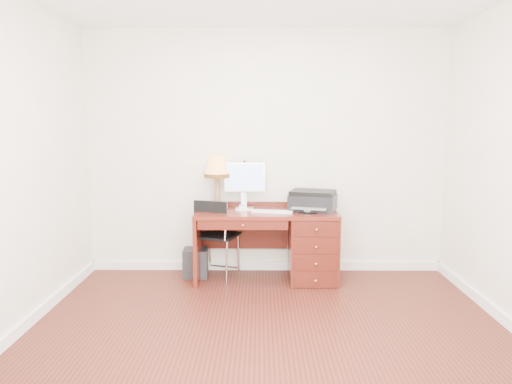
{
  "coord_description": "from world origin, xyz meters",
  "views": [
    {
      "loc": [
        -0.07,
        -3.83,
        1.7
      ],
      "look_at": [
        -0.11,
        1.2,
        0.98
      ],
      "focal_mm": 35.0,
      "sensor_mm": 36.0,
      "label": 1
    }
  ],
  "objects_px": {
    "leg_lamp": "(217,170)",
    "chair": "(217,231)",
    "equipment_box": "(196,262)",
    "monitor": "(245,180)",
    "phone": "(243,204)",
    "desk": "(296,242)",
    "printer": "(313,200)"
  },
  "relations": [
    {
      "from": "chair",
      "to": "equipment_box",
      "type": "distance_m",
      "value": 0.45
    },
    {
      "from": "phone",
      "to": "equipment_box",
      "type": "distance_m",
      "value": 0.84
    },
    {
      "from": "printer",
      "to": "leg_lamp",
      "type": "relative_size",
      "value": 0.98
    },
    {
      "from": "printer",
      "to": "leg_lamp",
      "type": "bearing_deg",
      "value": -169.5
    },
    {
      "from": "monitor",
      "to": "equipment_box",
      "type": "xyz_separation_m",
      "value": [
        -0.54,
        -0.06,
        -0.92
      ]
    },
    {
      "from": "leg_lamp",
      "to": "printer",
      "type": "bearing_deg",
      "value": -5.86
    },
    {
      "from": "printer",
      "to": "chair",
      "type": "height_order",
      "value": "printer"
    },
    {
      "from": "phone",
      "to": "equipment_box",
      "type": "xyz_separation_m",
      "value": [
        -0.52,
        -0.05,
        -0.65
      ]
    },
    {
      "from": "equipment_box",
      "to": "leg_lamp",
      "type": "bearing_deg",
      "value": 13.63
    },
    {
      "from": "chair",
      "to": "monitor",
      "type": "bearing_deg",
      "value": 41.0
    },
    {
      "from": "leg_lamp",
      "to": "chair",
      "type": "relative_size",
      "value": 0.66
    },
    {
      "from": "printer",
      "to": "chair",
      "type": "distance_m",
      "value": 1.08
    },
    {
      "from": "leg_lamp",
      "to": "equipment_box",
      "type": "xyz_separation_m",
      "value": [
        -0.24,
        -0.07,
        -1.02
      ]
    },
    {
      "from": "leg_lamp",
      "to": "phone",
      "type": "xyz_separation_m",
      "value": [
        0.28,
        -0.02,
        -0.37
      ]
    },
    {
      "from": "desk",
      "to": "phone",
      "type": "relative_size",
      "value": 8.36
    },
    {
      "from": "desk",
      "to": "equipment_box",
      "type": "relative_size",
      "value": 4.88
    },
    {
      "from": "desk",
      "to": "equipment_box",
      "type": "distance_m",
      "value": 1.13
    },
    {
      "from": "chair",
      "to": "desk",
      "type": "bearing_deg",
      "value": 16.21
    },
    {
      "from": "leg_lamp",
      "to": "chair",
      "type": "height_order",
      "value": "leg_lamp"
    },
    {
      "from": "desk",
      "to": "monitor",
      "type": "relative_size",
      "value": 2.96
    },
    {
      "from": "leg_lamp",
      "to": "equipment_box",
      "type": "distance_m",
      "value": 1.05
    },
    {
      "from": "desk",
      "to": "leg_lamp",
      "type": "bearing_deg",
      "value": 169.11
    },
    {
      "from": "chair",
      "to": "leg_lamp",
      "type": "bearing_deg",
      "value": 110.38
    },
    {
      "from": "monitor",
      "to": "chair",
      "type": "xyz_separation_m",
      "value": [
        -0.3,
        -0.12,
        -0.54
      ]
    },
    {
      "from": "desk",
      "to": "leg_lamp",
      "type": "distance_m",
      "value": 1.16
    },
    {
      "from": "printer",
      "to": "chair",
      "type": "bearing_deg",
      "value": -162.01
    },
    {
      "from": "desk",
      "to": "equipment_box",
      "type": "height_order",
      "value": "desk"
    },
    {
      "from": "desk",
      "to": "monitor",
      "type": "distance_m",
      "value": 0.87
    },
    {
      "from": "leg_lamp",
      "to": "equipment_box",
      "type": "height_order",
      "value": "leg_lamp"
    },
    {
      "from": "chair",
      "to": "equipment_box",
      "type": "height_order",
      "value": "chair"
    },
    {
      "from": "leg_lamp",
      "to": "monitor",
      "type": "bearing_deg",
      "value": -2.14
    },
    {
      "from": "monitor",
      "to": "phone",
      "type": "height_order",
      "value": "monitor"
    }
  ]
}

